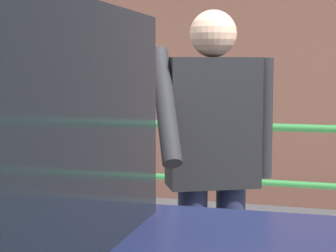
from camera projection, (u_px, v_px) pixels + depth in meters
The scene contains 4 objects.
parking_meter at pixel (103, 148), 2.78m from camera, with size 0.19×0.20×1.44m.
pedestrian_at_meter at pixel (213, 159), 2.85m from camera, with size 0.59×0.68×1.74m.
background_railing at pixel (238, 157), 4.56m from camera, with size 24.06×0.06×1.02m.
backdrop_wall at pixel (272, 39), 6.65m from camera, with size 32.00×0.50×3.87m, color brown.
Camera 1 is at (0.76, -2.15, 1.60)m, focal length 60.55 mm.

